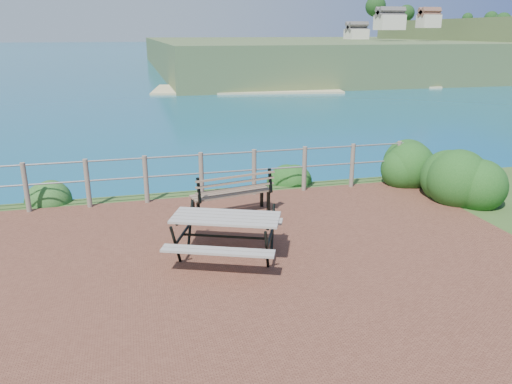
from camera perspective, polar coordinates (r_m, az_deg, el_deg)
ground at (r=7.70m, az=-2.58°, el=-8.57°), size 10.00×7.00×0.12m
ocean at (r=206.80m, az=-14.27°, el=16.43°), size 1200.00×1200.00×0.00m
safety_railing at (r=10.59m, az=-6.27°, el=2.15°), size 9.40×0.10×1.00m
distant_bay at (r=272.54m, az=26.73°, el=15.04°), size 290.00×232.36×24.00m
picnic_table at (r=7.79m, az=-3.44°, el=-4.64°), size 1.78×1.35×0.70m
park_bench at (r=9.58m, az=-2.86°, el=0.63°), size 1.63×0.71×0.89m
shrub_right_front at (r=11.50m, az=23.76°, el=-1.01°), size 1.39×1.39×1.97m
shrub_right_edge at (r=12.49m, az=16.85°, el=1.18°), size 1.19×1.19×1.69m
shrub_lip_west at (r=11.53m, az=-21.95°, el=-0.74°), size 0.87×0.87×0.65m
shrub_lip_east at (r=11.84m, az=3.52°, el=1.03°), size 0.82×0.82×0.58m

